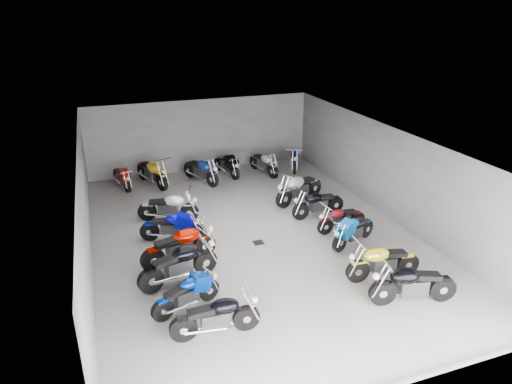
% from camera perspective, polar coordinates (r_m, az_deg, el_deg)
% --- Properties ---
extents(ground, '(14.00, 14.00, 0.00)m').
position_cam_1_polar(ground, '(14.99, -0.35, -5.49)').
color(ground, '#A19E99').
rests_on(ground, ground).
extents(wall_back, '(10.00, 0.10, 3.20)m').
position_cam_1_polar(wall_back, '(20.72, -6.85, 7.06)').
color(wall_back, gray).
rests_on(wall_back, ground).
extents(wall_left, '(0.10, 14.00, 3.20)m').
position_cam_1_polar(wall_left, '(13.64, -20.62, -2.50)').
color(wall_left, gray).
rests_on(wall_left, ground).
extents(wall_right, '(0.10, 14.00, 3.20)m').
position_cam_1_polar(wall_right, '(16.55, 16.21, 2.37)').
color(wall_right, gray).
rests_on(wall_right, ground).
extents(ceiling, '(10.00, 14.00, 0.04)m').
position_cam_1_polar(ceiling, '(13.79, -0.38, 6.43)').
color(ceiling, black).
rests_on(ceiling, wall_back).
extents(drain_grate, '(0.32, 0.32, 0.01)m').
position_cam_1_polar(drain_grate, '(14.57, 0.31, -6.34)').
color(drain_grate, black).
rests_on(drain_grate, ground).
extents(motorcycle_left_a, '(2.09, 0.45, 0.92)m').
position_cam_1_polar(motorcycle_left_a, '(10.67, -4.97, -15.23)').
color(motorcycle_left_a, black).
rests_on(motorcycle_left_a, ground).
extents(motorcycle_left_b, '(1.82, 0.75, 0.83)m').
position_cam_1_polar(motorcycle_left_b, '(11.55, -8.62, -12.45)').
color(motorcycle_left_b, black).
rests_on(motorcycle_left_b, ground).
extents(motorcycle_left_c, '(2.28, 0.77, 1.02)m').
position_cam_1_polar(motorcycle_left_c, '(12.56, -9.53, -8.85)').
color(motorcycle_left_c, black).
rests_on(motorcycle_left_c, ground).
extents(motorcycle_left_d, '(2.29, 0.66, 1.01)m').
position_cam_1_polar(motorcycle_left_d, '(13.43, -9.49, -6.67)').
color(motorcycle_left_d, black).
rests_on(motorcycle_left_d, ground).
extents(motorcycle_left_e, '(1.93, 0.89, 0.89)m').
position_cam_1_polar(motorcycle_left_e, '(14.72, -10.46, -4.31)').
color(motorcycle_left_e, black).
rests_on(motorcycle_left_e, ground).
extents(motorcycle_left_f, '(2.04, 0.88, 0.94)m').
position_cam_1_polar(motorcycle_left_f, '(16.09, -10.85, -1.86)').
color(motorcycle_left_f, black).
rests_on(motorcycle_left_f, ground).
extents(motorcycle_right_a, '(2.24, 0.69, 1.00)m').
position_cam_1_polar(motorcycle_right_a, '(12.24, 18.95, -10.84)').
color(motorcycle_right_a, black).
rests_on(motorcycle_right_a, ground).
extents(motorcycle_right_b, '(2.17, 0.48, 0.95)m').
position_cam_1_polar(motorcycle_right_b, '(13.03, 15.53, -8.38)').
color(motorcycle_right_b, black).
rests_on(motorcycle_right_b, ground).
extents(motorcycle_right_c, '(1.88, 0.91, 0.88)m').
position_cam_1_polar(motorcycle_right_c, '(14.59, 12.05, -4.73)').
color(motorcycle_right_c, black).
rests_on(motorcycle_right_c, ground).
extents(motorcycle_right_d, '(1.85, 0.42, 0.81)m').
position_cam_1_polar(motorcycle_right_d, '(15.40, 10.58, -3.27)').
color(motorcycle_right_d, black).
rests_on(motorcycle_right_d, ground).
extents(motorcycle_right_e, '(2.07, 0.45, 0.91)m').
position_cam_1_polar(motorcycle_right_e, '(16.29, 7.72, -1.42)').
color(motorcycle_right_e, black).
rests_on(motorcycle_right_e, ground).
extents(motorcycle_right_f, '(2.25, 1.06, 1.05)m').
position_cam_1_polar(motorcycle_right_f, '(17.36, 5.36, 0.49)').
color(motorcycle_right_f, black).
rests_on(motorcycle_right_f, ground).
extents(motorcycle_back_a, '(0.59, 1.88, 0.84)m').
position_cam_1_polar(motorcycle_back_a, '(19.52, -16.43, 1.81)').
color(motorcycle_back_a, black).
rests_on(motorcycle_back_a, ground).
extents(motorcycle_back_b, '(0.98, 2.30, 1.05)m').
position_cam_1_polar(motorcycle_back_b, '(19.42, -12.84, 2.44)').
color(motorcycle_back_b, black).
rests_on(motorcycle_back_b, ground).
extents(motorcycle_back_c, '(1.05, 2.14, 1.00)m').
position_cam_1_polar(motorcycle_back_c, '(19.39, -6.86, 2.73)').
color(motorcycle_back_c, black).
rests_on(motorcycle_back_c, ground).
extents(motorcycle_back_d, '(0.62, 2.06, 0.91)m').
position_cam_1_polar(motorcycle_back_d, '(20.16, -3.65, 3.47)').
color(motorcycle_back_d, black).
rests_on(motorcycle_back_d, ground).
extents(motorcycle_back_e, '(0.63, 2.07, 0.92)m').
position_cam_1_polar(motorcycle_back_e, '(20.31, 1.00, 3.67)').
color(motorcycle_back_e, black).
rests_on(motorcycle_back_e, ground).
extents(motorcycle_back_f, '(0.96, 1.92, 0.90)m').
position_cam_1_polar(motorcycle_back_f, '(20.99, 4.85, 4.18)').
color(motorcycle_back_f, black).
rests_on(motorcycle_back_f, ground).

